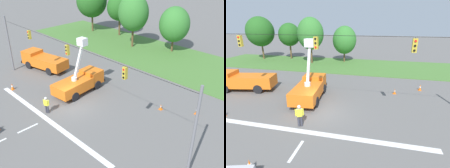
{
  "view_description": "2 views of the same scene",
  "coord_description": "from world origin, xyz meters",
  "views": [
    {
      "loc": [
        18.86,
        -13.27,
        14.19
      ],
      "look_at": [
        1.02,
        4.49,
        1.35
      ],
      "focal_mm": 42.0,
      "sensor_mm": 36.0,
      "label": 1
    },
    {
      "loc": [
        4.55,
        -13.15,
        7.51
      ],
      "look_at": [
        0.83,
        2.64,
        1.8
      ],
      "focal_mm": 28.0,
      "sensor_mm": 36.0,
      "label": 2
    }
  ],
  "objects": [
    {
      "name": "signal_gantry",
      "position": [
        -0.07,
        -0.0,
        4.43
      ],
      "size": [
        26.2,
        0.33,
        7.2
      ],
      "color": "slate",
      "rests_on": "ground"
    },
    {
      "name": "utility_truck_bucket_lift",
      "position": [
        -2.11,
        2.55,
        1.27
      ],
      "size": [
        2.97,
        6.38,
        6.04
      ],
      "color": "orange",
      "rests_on": "ground"
    },
    {
      "name": "traffic_cone_mid_right",
      "position": [
        6.55,
        5.87,
        0.28
      ],
      "size": [
        0.36,
        0.36,
        0.6
      ],
      "color": "orange",
      "rests_on": "ground"
    },
    {
      "name": "traffic_cone_foreground_left",
      "position": [
        -7.9,
        -2.68,
        0.4
      ],
      "size": [
        0.36,
        0.36,
        0.81
      ],
      "color": "orange",
      "rests_on": "ground"
    },
    {
      "name": "tree_west",
      "position": [
        -14.16,
        21.54,
        5.13
      ],
      "size": [
        4.39,
        4.77,
        7.51
      ],
      "color": "brown",
      "rests_on": "ground"
    },
    {
      "name": "ground_plane",
      "position": [
        0.0,
        0.0,
        0.0
      ],
      "size": [
        200.0,
        200.0,
        0.0
      ],
      "primitive_type": "plane",
      "color": "#605E5B"
    },
    {
      "name": "traffic_cone_near_bucket",
      "position": [
        9.51,
        7.64,
        0.35
      ],
      "size": [
        0.36,
        0.36,
        0.72
      ],
      "color": "orange",
      "rests_on": "ground"
    },
    {
      "name": "lane_markings",
      "position": [
        0.0,
        -4.63,
        0.0
      ],
      "size": [
        17.6,
        15.25,
        0.01
      ],
      "color": "silver",
      "rests_on": "ground"
    },
    {
      "name": "utility_truck_support_near",
      "position": [
        -10.51,
        3.12,
        1.18
      ],
      "size": [
        7.01,
        3.64,
        2.23
      ],
      "color": "orange",
      "rests_on": "ground"
    },
    {
      "name": "grass_verge",
      "position": [
        0.0,
        18.0,
        0.05
      ],
      "size": [
        56.0,
        12.0,
        0.1
      ],
      "primitive_type": "cube",
      "color": "#477533",
      "rests_on": "ground"
    },
    {
      "name": "tree_far_west",
      "position": [
        -19.84,
        19.88,
        5.75
      ],
      "size": [
        5.51,
        5.91,
        8.76
      ],
      "color": "brown",
      "rests_on": "ground"
    },
    {
      "name": "tree_centre",
      "position": [
        -8.1,
        18.29,
        5.59
      ],
      "size": [
        4.89,
        4.67,
        8.53
      ],
      "color": "brown",
      "rests_on": "ground"
    },
    {
      "name": "road_worker",
      "position": [
        -0.93,
        -2.51,
        1.0
      ],
      "size": [
        0.6,
        0.39,
        1.77
      ],
      "color": "#383842",
      "rests_on": "ground"
    },
    {
      "name": "tree_east",
      "position": [
        -2.19,
        20.94,
        4.33
      ],
      "size": [
        4.57,
        4.61,
        6.99
      ],
      "color": "brown",
      "rests_on": "ground"
    }
  ]
}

